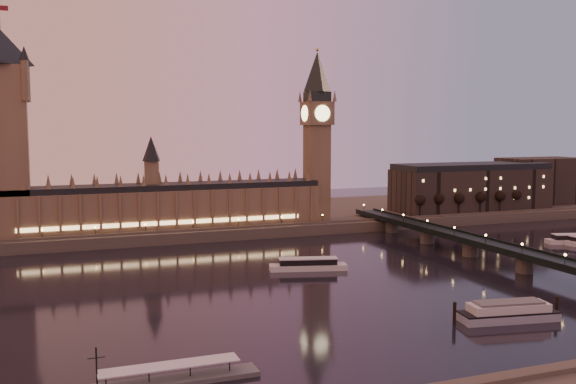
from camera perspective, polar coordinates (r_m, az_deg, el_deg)
name	(u,v)px	position (r m, az deg, el deg)	size (l,w,h in m)	color
ground	(312,281)	(266.42, 2.17, -7.89)	(700.00, 700.00, 0.00)	black
far_embankment	(257,217)	(428.27, -2.74, -2.23)	(560.00, 130.00, 6.00)	#423D35
palace_of_westminster	(163,201)	(366.73, -11.07, -0.76)	(180.00, 26.62, 52.00)	brown
victoria_tower	(4,121)	(359.75, -23.91, 5.76)	(31.68, 31.68, 118.00)	brown
big_ben	(317,125)	(391.23, 2.59, 5.96)	(17.68, 17.68, 104.00)	brown
westminster_bridge	(495,252)	(311.78, 17.94, -5.11)	(13.20, 260.00, 15.30)	black
city_block	(495,185)	(474.93, 17.89, 0.62)	(155.00, 45.00, 34.00)	black
bare_tree_0	(418,201)	(413.57, 11.48, -0.80)	(6.68, 6.68, 13.58)	black
bare_tree_1	(439,200)	(422.12, 13.28, -0.70)	(6.68, 6.68, 13.58)	black
bare_tree_2	(460,199)	(431.08, 15.02, -0.61)	(6.68, 6.68, 13.58)	black
bare_tree_3	(480,198)	(440.41, 16.67, -0.53)	(6.68, 6.68, 13.58)	black
bare_tree_4	(499,197)	(450.10, 18.26, -0.44)	(6.68, 6.68, 13.58)	black
bare_tree_5	(518,196)	(460.13, 19.79, -0.36)	(6.68, 6.68, 13.58)	black
cruise_boat_a	(308,265)	(285.28, 1.80, -6.47)	(34.83, 15.76, 5.45)	silver
cruise_boat_b	(573,239)	(380.94, 23.99, -3.86)	(29.43, 14.81, 5.27)	silver
moored_barge	(508,312)	(224.91, 19.00, -10.05)	(37.32, 14.37, 6.93)	#95A3BD
pontoon_pier	(173,378)	(167.65, -10.18, -15.98)	(42.72, 7.12, 11.39)	#595B5E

